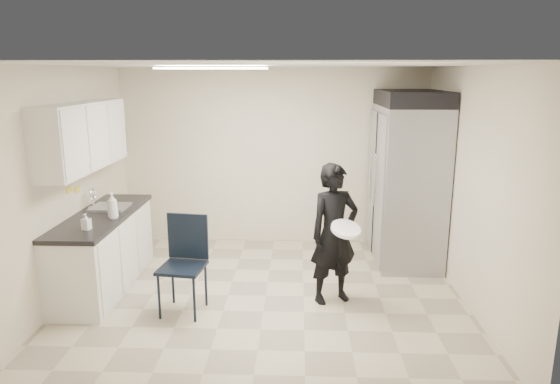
{
  "coord_description": "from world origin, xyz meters",
  "views": [
    {
      "loc": [
        0.36,
        -5.34,
        2.52
      ],
      "look_at": [
        0.16,
        0.2,
        1.19
      ],
      "focal_mm": 32.0,
      "sensor_mm": 36.0,
      "label": 1
    }
  ],
  "objects_px": {
    "folding_chair": "(182,268)",
    "man_tuxedo": "(334,234)",
    "lower_counter": "(104,253)",
    "commercial_fridge": "(407,185)"
  },
  "relations": [
    {
      "from": "commercial_fridge",
      "to": "folding_chair",
      "type": "relative_size",
      "value": 2.07
    },
    {
      "from": "commercial_fridge",
      "to": "folding_chair",
      "type": "xyz_separation_m",
      "value": [
        -2.69,
        -1.7,
        -0.54
      ]
    },
    {
      "from": "folding_chair",
      "to": "commercial_fridge",
      "type": "bearing_deg",
      "value": 39.98
    },
    {
      "from": "folding_chair",
      "to": "man_tuxedo",
      "type": "bearing_deg",
      "value": 19.87
    },
    {
      "from": "commercial_fridge",
      "to": "folding_chair",
      "type": "bearing_deg",
      "value": -147.64
    },
    {
      "from": "commercial_fridge",
      "to": "folding_chair",
      "type": "height_order",
      "value": "commercial_fridge"
    },
    {
      "from": "lower_counter",
      "to": "folding_chair",
      "type": "xyz_separation_m",
      "value": [
        1.09,
        -0.63,
        0.08
      ]
    },
    {
      "from": "lower_counter",
      "to": "commercial_fridge",
      "type": "relative_size",
      "value": 0.9
    },
    {
      "from": "folding_chair",
      "to": "man_tuxedo",
      "type": "xyz_separation_m",
      "value": [
        1.63,
        0.35,
        0.28
      ]
    },
    {
      "from": "commercial_fridge",
      "to": "man_tuxedo",
      "type": "bearing_deg",
      "value": -128.2
    }
  ]
}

